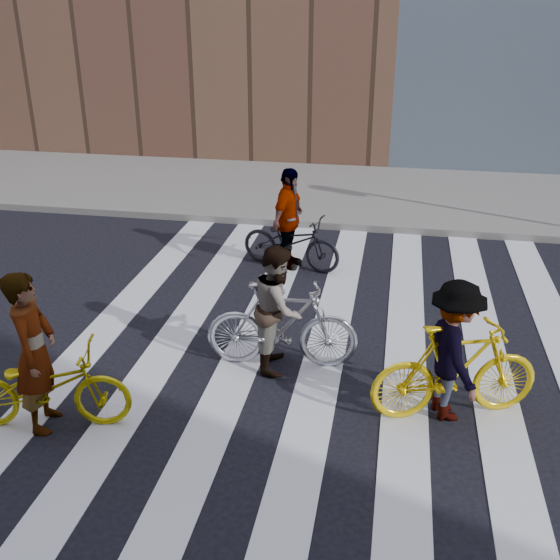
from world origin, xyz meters
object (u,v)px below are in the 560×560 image
(bike_yellow_right, at_px, (455,371))
(rider_mid, at_px, (278,308))
(bike_yellow_left, at_px, (45,387))
(rider_right, at_px, (453,351))
(bike_silver_mid, at_px, (282,325))
(bike_dark_rear, at_px, (291,242))
(rider_rear, at_px, (288,219))
(rider_left, at_px, (35,352))

(bike_yellow_right, relative_size, rider_mid, 1.18)
(bike_yellow_right, bearing_deg, bike_yellow_left, 84.71)
(bike_yellow_left, relative_size, rider_right, 1.13)
(bike_yellow_left, xyz_separation_m, bike_yellow_right, (4.57, 1.04, 0.09))
(rider_mid, distance_m, rider_right, 2.29)
(bike_silver_mid, xyz_separation_m, bike_yellow_right, (2.17, -0.74, 0.00))
(bike_dark_rear, height_order, rider_rear, rider_rear)
(rider_rear, bearing_deg, bike_yellow_right, -132.54)
(bike_yellow_left, distance_m, rider_left, 0.45)
(rider_rear, bearing_deg, rider_left, 173.72)
(bike_yellow_left, height_order, rider_left, rider_left)
(rider_right, distance_m, rider_rear, 4.87)
(bike_silver_mid, xyz_separation_m, rider_right, (2.12, -0.74, 0.26))
(rider_left, bearing_deg, bike_dark_rear, -33.42)
(rider_left, distance_m, rider_mid, 3.00)
(bike_yellow_left, xyz_separation_m, rider_left, (-0.05, 0.00, 0.45))
(bike_silver_mid, distance_m, bike_dark_rear, 3.40)
(bike_dark_rear, xyz_separation_m, rider_mid, (0.39, -3.37, 0.36))
(bike_dark_rear, distance_m, rider_right, 4.86)
(rider_right, bearing_deg, bike_yellow_left, 84.85)
(bike_yellow_right, relative_size, bike_dark_rear, 1.07)
(bike_yellow_left, distance_m, rider_mid, 2.97)
(rider_right, height_order, rider_rear, rider_rear)
(rider_mid, bearing_deg, rider_left, 120.95)
(bike_yellow_left, bearing_deg, bike_yellow_right, -89.30)
(rider_rear, bearing_deg, rider_right, -133.04)
(bike_silver_mid, xyz_separation_m, bike_dark_rear, (-0.44, 3.37, -0.11))
(rider_left, distance_m, rider_rear, 5.51)
(bike_dark_rear, bearing_deg, rider_mid, -158.76)
(bike_silver_mid, bearing_deg, rider_left, 120.39)
(bike_yellow_left, height_order, rider_mid, rider_mid)
(rider_mid, xyz_separation_m, rider_right, (2.17, -0.74, 0.01))
(bike_yellow_left, height_order, rider_rear, rider_rear)
(bike_yellow_left, bearing_deg, rider_mid, -65.01)
(bike_yellow_left, relative_size, bike_yellow_right, 0.97)
(bike_yellow_left, bearing_deg, rider_rear, -32.45)
(bike_yellow_left, distance_m, bike_dark_rear, 5.51)
(bike_yellow_right, bearing_deg, bike_dark_rear, 14.32)
(rider_left, bearing_deg, bike_yellow_right, -89.44)
(bike_yellow_right, xyz_separation_m, rider_right, (-0.05, 0.00, 0.26))
(bike_yellow_right, height_order, rider_rear, rider_rear)
(rider_mid, distance_m, rider_rear, 3.40)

